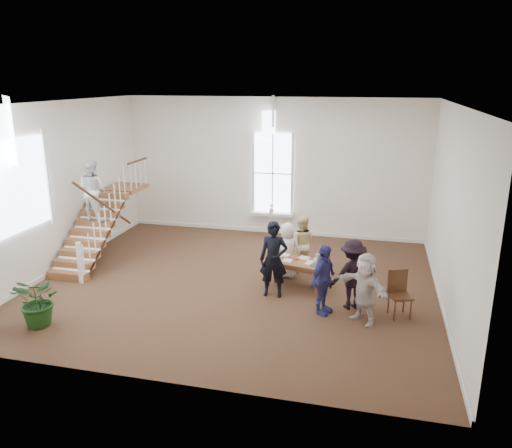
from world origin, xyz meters
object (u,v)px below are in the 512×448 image
(woman_cluster_c, at_px, (365,288))
(police_officer, at_px, (274,259))
(library_table, at_px, (296,264))
(elderly_woman, at_px, (287,250))
(person_yellow, at_px, (301,244))
(floor_plant, at_px, (39,301))
(woman_cluster_a, at_px, (323,280))
(side_chair, at_px, (399,290))
(woman_cluster_b, at_px, (352,274))

(woman_cluster_c, bearing_deg, police_officer, -161.18)
(library_table, xyz_separation_m, elderly_woman, (-0.34, 0.59, 0.13))
(person_yellow, distance_m, floor_plant, 6.59)
(person_yellow, height_order, woman_cluster_a, woman_cluster_a)
(person_yellow, relative_size, side_chair, 1.51)
(woman_cluster_a, xyz_separation_m, woman_cluster_b, (0.60, 0.45, 0.01))
(woman_cluster_b, relative_size, floor_plant, 1.45)
(floor_plant, height_order, side_chair, floor_plant)
(person_yellow, bearing_deg, elderly_woman, 58.64)
(woman_cluster_a, distance_m, floor_plant, 6.08)
(person_yellow, bearing_deg, floor_plant, 41.82)
(woman_cluster_b, relative_size, woman_cluster_c, 1.05)
(woman_cluster_c, bearing_deg, library_table, 179.14)
(library_table, bearing_deg, side_chair, -9.77)
(elderly_woman, bearing_deg, library_table, 115.80)
(library_table, distance_m, woman_cluster_a, 1.57)
(woman_cluster_a, bearing_deg, floor_plant, 131.52)
(woman_cluster_a, xyz_separation_m, woman_cluster_c, (0.90, -0.20, -0.03))
(police_officer, height_order, elderly_woman, police_officer)
(person_yellow, height_order, side_chair, person_yellow)
(library_table, distance_m, floor_plant, 5.94)
(elderly_woman, relative_size, person_yellow, 0.94)
(woman_cluster_c, relative_size, floor_plant, 1.38)
(library_table, bearing_deg, person_yellow, 104.75)
(floor_plant, distance_m, side_chair, 7.72)
(person_yellow, xyz_separation_m, woman_cluster_a, (0.86, -2.42, 0.02))
(library_table, distance_m, police_officer, 0.85)
(elderly_woman, height_order, floor_plant, elderly_woman)
(woman_cluster_b, relative_size, side_chair, 1.57)
(police_officer, distance_m, person_yellow, 1.80)
(police_officer, relative_size, woman_cluster_c, 1.19)
(elderly_woman, xyz_separation_m, floor_plant, (-4.58, -3.92, -0.18))
(elderly_woman, distance_m, woman_cluster_b, 2.29)
(elderly_woman, bearing_deg, side_chair, 146.09)
(police_officer, distance_m, woman_cluster_a, 1.43)
(woman_cluster_a, distance_m, side_chair, 1.68)
(person_yellow, height_order, woman_cluster_b, woman_cluster_b)
(woman_cluster_c, height_order, side_chair, woman_cluster_c)
(woman_cluster_a, height_order, side_chair, woman_cluster_a)
(library_table, height_order, police_officer, police_officer)
(person_yellow, relative_size, woman_cluster_c, 1.01)
(person_yellow, bearing_deg, police_officer, 76.73)
(woman_cluster_a, distance_m, woman_cluster_b, 0.75)
(person_yellow, xyz_separation_m, floor_plant, (-4.88, -4.42, -0.22))
(woman_cluster_a, height_order, woman_cluster_c, woman_cluster_a)
(elderly_woman, relative_size, floor_plant, 1.32)
(library_table, distance_m, elderly_woman, 0.70)
(person_yellow, xyz_separation_m, side_chair, (2.49, -2.10, -0.20))
(elderly_woman, xyz_separation_m, person_yellow, (0.30, 0.50, 0.04))
(elderly_woman, relative_size, woman_cluster_b, 0.91)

